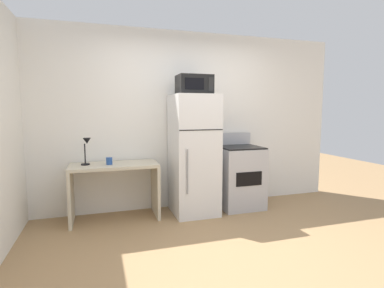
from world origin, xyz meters
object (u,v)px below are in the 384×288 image
at_px(oven_range, 239,176).
at_px(microwave, 194,85).
at_px(refrigerator, 194,155).
at_px(desk, 115,181).
at_px(coffee_mug, 109,161).
at_px(desk_lamp, 86,147).

bearing_deg(oven_range, microwave, -175.92).
bearing_deg(refrigerator, desk, 176.72).
bearing_deg(coffee_mug, microwave, -2.56).
bearing_deg(desk_lamp, coffee_mug, -10.72).
relative_size(desk, oven_range, 1.03).
bearing_deg(microwave, coffee_mug, 177.44).
distance_m(desk, refrigerator, 1.13).
bearing_deg(desk_lamp, refrigerator, -3.31).
height_order(coffee_mug, microwave, microwave).
bearing_deg(microwave, desk, 175.61).
xyz_separation_m(desk_lamp, refrigerator, (1.42, -0.08, -0.16)).
relative_size(desk_lamp, coffee_mug, 3.72).
bearing_deg(oven_range, desk_lamp, 178.64).
bearing_deg(refrigerator, desk_lamp, 176.69).
distance_m(refrigerator, oven_range, 0.82).
bearing_deg(oven_range, refrigerator, -177.57).
relative_size(desk, refrigerator, 0.68).
height_order(desk_lamp, microwave, microwave).
xyz_separation_m(coffee_mug, microwave, (1.15, -0.05, 1.00)).
bearing_deg(coffee_mug, refrigerator, -1.51).
relative_size(desk_lamp, refrigerator, 0.21).
xyz_separation_m(desk_lamp, microwave, (1.42, -0.10, 0.81)).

